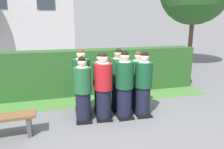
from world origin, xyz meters
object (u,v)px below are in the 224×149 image
at_px(student_front_row_2, 124,86).
at_px(student_front_row_3, 143,86).
at_px(student_front_row_0, 83,91).
at_px(student_rear_row_3, 138,82).
at_px(student_rear_row_0, 82,83).
at_px(student_rear_row_2, 118,81).
at_px(student_in_red_blazer, 104,88).
at_px(student_rear_row_1, 101,84).

relative_size(student_front_row_2, student_front_row_3, 1.02).
xyz_separation_m(student_front_row_0, student_rear_row_3, (1.54, 0.38, 0.01)).
distance_m(student_front_row_3, student_rear_row_0, 1.56).
relative_size(student_front_row_0, student_rear_row_0, 0.93).
bearing_deg(student_rear_row_2, student_rear_row_0, 176.73).
height_order(student_in_red_blazer, student_front_row_3, student_in_red_blazer).
bearing_deg(student_front_row_2, student_rear_row_0, 148.69).
distance_m(student_front_row_2, student_rear_row_2, 0.53).
bearing_deg(student_front_row_0, student_in_red_blazer, -1.71).
height_order(student_front_row_0, student_rear_row_3, student_rear_row_3).
bearing_deg(student_rear_row_0, student_rear_row_3, -5.30).
bearing_deg(student_rear_row_3, student_rear_row_1, 175.83).
distance_m(student_in_red_blazer, student_rear_row_0, 0.69).
bearing_deg(student_front_row_0, student_rear_row_0, 84.60).
relative_size(student_front_row_2, student_rear_row_1, 1.06).
relative_size(student_rear_row_2, student_rear_row_3, 1.05).
distance_m(student_front_row_0, student_rear_row_0, 0.52).
height_order(student_front_row_2, student_front_row_3, student_front_row_2).
relative_size(student_in_red_blazer, student_front_row_3, 1.01).
relative_size(student_front_row_0, student_in_red_blazer, 0.95).
bearing_deg(student_in_red_blazer, student_front_row_0, 178.29).
bearing_deg(student_front_row_0, student_front_row_2, -3.72).
distance_m(student_front_row_3, student_rear_row_1, 1.10).
height_order(student_rear_row_0, student_rear_row_3, student_rear_row_0).
bearing_deg(student_front_row_0, student_rear_row_1, 40.40).
relative_size(student_rear_row_0, student_rear_row_2, 1.01).
bearing_deg(student_rear_row_1, student_front_row_3, -29.09).
relative_size(student_front_row_2, student_rear_row_0, 0.99).
bearing_deg(student_rear_row_0, student_front_row_3, -22.58).
bearing_deg(student_front_row_2, student_rear_row_1, 132.55).
relative_size(student_in_red_blazer, student_rear_row_2, 0.99).
bearing_deg(student_in_red_blazer, student_front_row_3, -4.03).
distance_m(student_front_row_2, student_front_row_3, 0.49).
distance_m(student_front_row_2, student_rear_row_0, 1.12).
relative_size(student_front_row_2, student_rear_row_3, 1.05).
xyz_separation_m(student_in_red_blazer, student_front_row_2, (0.51, -0.05, 0.01)).
xyz_separation_m(student_rear_row_1, student_rear_row_2, (0.48, 0.01, 0.05)).
distance_m(student_in_red_blazer, student_rear_row_3, 1.12).
distance_m(student_rear_row_1, student_rear_row_3, 1.01).
height_order(student_front_row_2, student_rear_row_1, student_front_row_2).
xyz_separation_m(student_in_red_blazer, student_rear_row_3, (1.04, 0.39, -0.03)).
relative_size(student_in_red_blazer, student_rear_row_0, 0.98).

